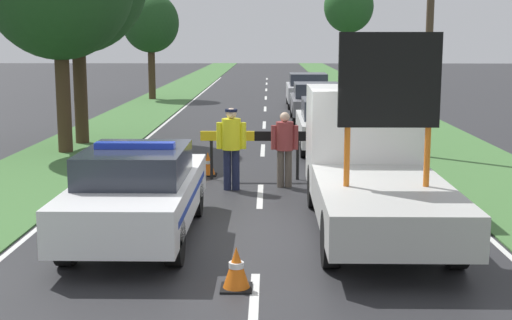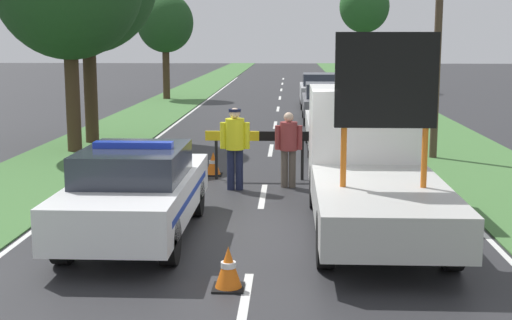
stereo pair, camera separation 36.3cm
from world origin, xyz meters
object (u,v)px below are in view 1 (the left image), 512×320
Objects in this scene: queued_car_van_white at (330,124)px; utility_pole at (430,30)px; police_car at (138,191)px; work_truck at (370,160)px; roadside_tree_mid_right at (349,7)px; police_officer at (231,142)px; pedestrian_civilian at (285,143)px; roadside_tree_near_right at (151,23)px; traffic_cone_near_police at (141,159)px; road_barrier at (254,140)px; queued_car_sedan_silver at (308,90)px; traffic_cone_near_truck at (236,268)px; queued_car_suv_grey at (316,101)px; traffic_cone_centre_front at (208,164)px.

utility_pole is (2.49, -1.33, 2.68)m from queued_car_van_white.
work_truck is (3.90, 1.08, 0.34)m from police_car.
roadside_tree_mid_right is 25.28m from utility_pole.
police_officer is at bearing 72.37° from police_car.
pedestrian_civilian is at bearing -153.36° from police_officer.
roadside_tree_near_right is at bearing -65.00° from queued_car_van_white.
roadside_tree_mid_right is (8.07, 27.02, 4.82)m from traffic_cone_near_police.
queued_car_van_white is (2.11, 4.47, -0.16)m from road_barrier.
police_car reaches higher than queued_car_van_white.
roadside_tree_mid_right is at bearing 78.42° from road_barrier.
pedestrian_civilian is (2.47, 4.08, 0.19)m from police_car.
utility_pole is at bearing 99.52° from queued_car_sedan_silver.
road_barrier reaches higher than traffic_cone_near_truck.
road_barrier is at bearing 79.34° from queued_car_suv_grey.
work_truck is at bearing -83.12° from pedestrian_civilian.
queued_car_suv_grey is at bearing 64.48° from pedestrian_civilian.
police_car is 2.98m from traffic_cone_near_truck.
roadside_tree_near_right is at bearing 87.67° from pedestrian_civilian.
work_truck is 1.05× the size of roadside_tree_near_right.
work_truck is 10.17× the size of traffic_cone_near_truck.
queued_car_van_white is (4.99, 3.13, 0.53)m from traffic_cone_near_police.
utility_pole is (-0.59, -25.22, -1.62)m from roadside_tree_mid_right.
queued_car_sedan_silver is at bearing -90.25° from queued_car_van_white.
road_barrier is 4.41× the size of traffic_cone_centre_front.
roadside_tree_mid_right reaches higher than road_barrier.
queued_car_suv_grey is (0.07, 15.42, -0.33)m from work_truck.
work_truck is 32.58m from roadside_tree_mid_right.
police_car is at bearing 81.99° from police_officer.
utility_pole reaches higher than queued_car_sedan_silver.
traffic_cone_near_police is 1.97m from traffic_cone_centre_front.
roadside_tree_near_right is 0.83× the size of roadside_tree_mid_right.
police_officer is 13.01m from queued_car_suv_grey.
police_car is 0.72× the size of utility_pole.
roadside_tree_near_right reaches higher than queued_car_suv_grey.
police_officer is (1.33, 3.77, 0.27)m from police_car.
roadside_tree_mid_right is at bearing -105.74° from queued_car_sedan_silver.
queued_car_van_white is 7.12m from queued_car_suv_grey.
police_car is at bearing -139.85° from pedestrian_civilian.
traffic_cone_near_truck is 0.09× the size of utility_pole.
queued_car_sedan_silver is at bearing -89.85° from queued_car_suv_grey.
pedestrian_civilian is 6.11m from utility_pole.
police_car is 34.26m from roadside_tree_mid_right.
roadside_tree_near_right is 21.23m from utility_pole.
road_barrier is 6.11m from utility_pole.
road_barrier is 0.56× the size of queued_car_van_white.
work_truck is at bearing 17.19° from police_car.
roadside_tree_near_right is 0.84× the size of utility_pole.
utility_pole is (2.43, -14.51, 2.63)m from queued_car_sedan_silver.
police_car reaches higher than traffic_cone_near_truck.
police_car reaches higher than queued_car_suv_grey.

